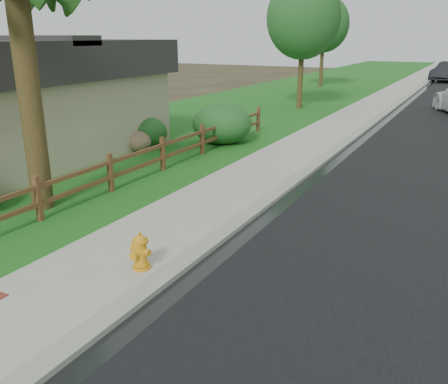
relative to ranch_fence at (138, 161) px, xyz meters
The scene contains 13 objects.
ground 7.37m from the ranch_fence, 60.64° to the right, with size 120.00×120.00×0.00m, color #31291B.
curb 28.88m from the ranch_fence, 82.04° to the left, with size 0.40×90.00×0.12m, color gray.
wet_gutter 28.94m from the ranch_fence, 81.35° to the left, with size 0.50×90.00×0.00m, color black.
sidewalk 28.73m from the ranch_fence, 84.61° to the left, with size 2.20×90.00×0.10m, color gray.
grass_strip 28.62m from the ranch_fence, 88.40° to the left, with size 1.60×90.00×0.06m, color #1F5217.
lawn_near 28.94m from the ranch_fence, 98.75° to the left, with size 9.00×90.00×0.04m, color #1F5217.
ranch_fence is the anchor object (origin of this frame).
fire_hydrant 5.68m from the ranch_fence, 51.94° to the right, with size 0.45×0.36×0.69m.
boulder 3.82m from the ranch_fence, 128.99° to the left, with size 1.16×0.87×0.77m, color brown.
shrub_c 4.55m from the ranch_fence, 124.12° to the left, with size 1.57×1.57×1.14m, color #1A4B22.
shrub_d 5.63m from the ranch_fence, 93.06° to the left, with size 2.31×2.31×1.58m, color #1A4B22.
tree_near_left 16.66m from the ranch_fence, 92.95° to the left, with size 4.07×4.07×7.22m.
tree_mid_left 29.05m from the ranch_fence, 96.80° to the left, with size 3.97×3.97×7.10m.
Camera 1 is at (4.76, -4.06, 4.03)m, focal length 38.00 mm.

